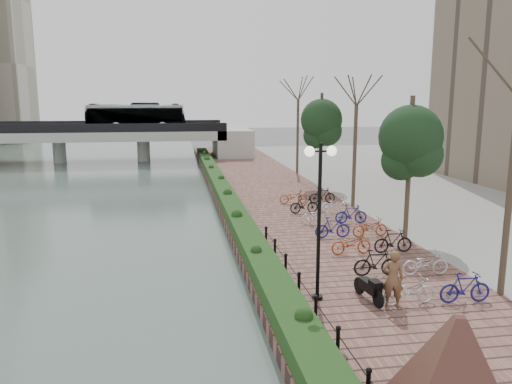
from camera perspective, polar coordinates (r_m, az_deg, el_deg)
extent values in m
plane|color=#59595B|center=(14.10, 2.18, -18.41)|extent=(220.00, 220.00, 0.00)
cube|color=brown|center=(31.00, 3.06, -1.73)|extent=(8.00, 75.00, 0.50)
cube|color=#193E16|center=(32.80, -3.67, -0.08)|extent=(1.10, 56.00, 0.60)
cylinder|color=black|center=(13.18, 9.34, -16.56)|extent=(0.10, 0.10, 0.70)
cylinder|color=black|center=(14.90, 6.85, -13.18)|extent=(0.10, 0.10, 0.70)
cylinder|color=black|center=(16.69, 4.93, -10.48)|extent=(0.10, 0.10, 0.70)
cylinder|color=black|center=(18.51, 3.41, -8.31)|extent=(0.10, 0.10, 0.70)
cylinder|color=black|center=(20.37, 2.18, -6.53)|extent=(0.10, 0.10, 0.70)
cylinder|color=black|center=(22.26, 1.16, -5.04)|extent=(0.10, 0.10, 0.70)
pyramid|color=#45291D|center=(10.35, 21.84, -19.01)|extent=(4.59, 4.59, 2.33)
cylinder|color=black|center=(15.79, 7.20, -3.53)|extent=(0.12, 0.12, 5.02)
cylinder|color=black|center=(15.40, 7.40, 4.64)|extent=(0.70, 0.06, 0.06)
sphere|color=white|center=(15.31, 6.14, 4.63)|extent=(0.32, 0.32, 0.32)
sphere|color=white|center=(15.51, 8.64, 4.65)|extent=(0.32, 0.32, 0.32)
imported|color=brown|center=(16.08, 15.37, -9.54)|extent=(0.75, 0.59, 1.82)
imported|color=silver|center=(16.47, 17.24, -10.85)|extent=(0.60, 1.72, 0.90)
imported|color=black|center=(18.67, 13.70, -7.95)|extent=(0.47, 1.66, 1.00)
imported|color=#9C3C16|center=(20.99, 10.94, -5.91)|extent=(0.60, 1.71, 0.90)
imported|color=navy|center=(23.34, 8.76, -4.04)|extent=(0.47, 1.66, 1.00)
imported|color=silver|center=(25.77, 6.99, -2.73)|extent=(0.60, 1.71, 0.90)
imported|color=black|center=(28.20, 5.53, -1.44)|extent=(0.47, 1.66, 1.00)
imported|color=#9C3C16|center=(30.68, 4.30, -0.54)|extent=(0.60, 1.72, 0.90)
imported|color=navy|center=(17.31, 22.68, -9.98)|extent=(0.47, 1.66, 1.00)
imported|color=silver|center=(19.44, 18.63, -7.62)|extent=(0.60, 1.71, 0.90)
imported|color=black|center=(21.65, 15.45, -5.46)|extent=(0.47, 1.66, 1.00)
imported|color=#9C3C16|center=(23.96, 12.87, -3.93)|extent=(0.60, 1.71, 0.90)
imported|color=navy|center=(26.31, 10.76, -2.45)|extent=(0.47, 1.66, 1.00)
imported|color=silver|center=(28.71, 9.00, -1.41)|extent=(0.60, 1.71, 0.90)
imported|color=black|center=(31.14, 7.52, -0.35)|extent=(0.47, 1.66, 1.00)
cube|color=#A7A7A1|center=(58.57, -21.66, 6.04)|extent=(36.00, 8.00, 1.00)
cube|color=black|center=(54.72, -22.59, 6.71)|extent=(36.00, 0.15, 0.90)
cube|color=black|center=(62.33, -20.97, 7.19)|extent=(36.00, 0.15, 0.90)
cylinder|color=#A7A7A1|center=(58.71, -21.55, 4.34)|extent=(1.40, 1.40, 2.50)
cylinder|color=#A7A7A1|center=(57.47, -12.73, 4.70)|extent=(1.40, 1.40, 2.50)
imported|color=silver|center=(57.27, -13.52, 8.41)|extent=(2.52, 10.77, 3.00)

